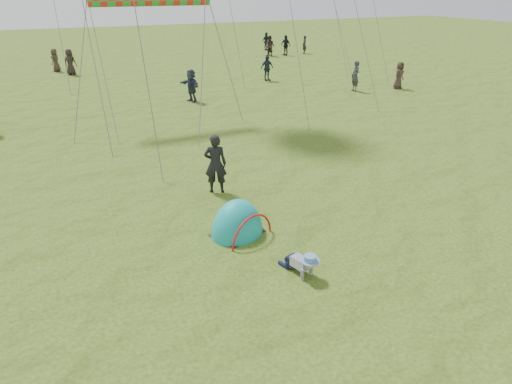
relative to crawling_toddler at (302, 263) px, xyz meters
name	(u,v)px	position (x,y,z in m)	size (l,w,h in m)	color
ground	(323,275)	(0.40, -0.24, -0.30)	(140.00, 140.00, 0.00)	#214A09
crawling_toddler	(302,263)	(0.00, 0.00, 0.00)	(0.55, 0.79, 0.60)	black
popup_tent	(237,233)	(-0.63, 2.31, -0.30)	(1.47, 1.21, 1.91)	#107A82
standing_adult	(215,164)	(-0.21, 5.03, 0.64)	(0.68, 0.45, 1.88)	black
crowd_person_0	(304,45)	(18.04, 31.11, 0.50)	(0.59, 0.39, 1.61)	black
crowd_person_2	(266,41)	(15.84, 34.79, 0.54)	(0.99, 0.41, 1.68)	black
crowd_person_4	(70,62)	(-2.71, 28.57, 0.60)	(0.88, 0.57, 1.80)	black
crowd_person_5	(191,85)	(2.73, 17.08, 0.58)	(1.63, 0.52, 1.76)	#262E42
crowd_person_6	(269,46)	(14.55, 31.46, 0.49)	(0.58, 0.38, 1.59)	#2E2C33
crowd_person_7	(270,46)	(14.37, 30.93, 0.59)	(0.87, 0.68, 1.78)	#312722
crowd_person_8	(286,45)	(15.93, 30.89, 0.59)	(1.04, 0.43, 1.78)	black
crowd_person_10	(399,75)	(15.46, 15.00, 0.53)	(0.81, 0.53, 1.65)	#3C2926
crowd_person_12	(355,76)	(12.56, 15.53, 0.60)	(0.65, 0.43, 1.80)	#2D2E34
crowd_person_14	(267,68)	(9.13, 20.72, 0.54)	(0.98, 0.41, 1.67)	#1E2C35
crowd_person_16	(55,60)	(-3.61, 30.51, 0.53)	(0.81, 0.53, 1.66)	#392F25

